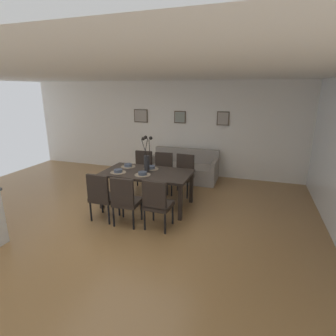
{
  "coord_description": "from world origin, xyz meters",
  "views": [
    {
      "loc": [
        2.27,
        -4.1,
        2.35
      ],
      "look_at": [
        0.69,
        0.67,
        0.89
      ],
      "focal_mm": 28.64,
      "sensor_mm": 36.0,
      "label": 1
    }
  ],
  "objects": [
    {
      "name": "ground_plane",
      "position": [
        0.0,
        0.0,
        0.0
      ],
      "size": [
        9.0,
        9.0,
        0.0
      ],
      "primitive_type": "plane",
      "color": "olive"
    },
    {
      "name": "back_wall_panel",
      "position": [
        0.0,
        3.25,
        1.3
      ],
      "size": [
        9.0,
        0.1,
        2.6
      ],
      "primitive_type": "cube",
      "color": "white",
      "rests_on": "ground"
    },
    {
      "name": "ceiling_panel",
      "position": [
        0.0,
        0.4,
        2.64
      ],
      "size": [
        9.0,
        7.2,
        0.08
      ],
      "primitive_type": "cube",
      "color": "white"
    },
    {
      "name": "dining_table",
      "position": [
        0.2,
        0.75,
        0.67
      ],
      "size": [
        1.8,
        0.99,
        0.74
      ],
      "color": "black",
      "rests_on": "ground"
    },
    {
      "name": "dining_chair_near_left",
      "position": [
        -0.32,
        -0.14,
        0.51
      ],
      "size": [
        0.44,
        0.44,
        0.92
      ],
      "color": "black",
      "rests_on": "ground"
    },
    {
      "name": "dining_chair_near_right",
      "position": [
        -0.31,
        1.68,
        0.51
      ],
      "size": [
        0.46,
        0.46,
        0.92
      ],
      "color": "black",
      "rests_on": "ground"
    },
    {
      "name": "dining_chair_far_left",
      "position": [
        0.18,
        -0.18,
        0.51
      ],
      "size": [
        0.45,
        0.45,
        0.92
      ],
      "color": "black",
      "rests_on": "ground"
    },
    {
      "name": "dining_chair_far_right",
      "position": [
        0.22,
        1.67,
        0.51
      ],
      "size": [
        0.46,
        0.46,
        0.92
      ],
      "color": "black",
      "rests_on": "ground"
    },
    {
      "name": "dining_chair_mid_left",
      "position": [
        0.76,
        -0.14,
        0.51
      ],
      "size": [
        0.46,
        0.46,
        0.92
      ],
      "color": "black",
      "rests_on": "ground"
    },
    {
      "name": "dining_chair_mid_right",
      "position": [
        0.74,
        1.65,
        0.51
      ],
      "size": [
        0.47,
        0.47,
        0.92
      ],
      "color": "black",
      "rests_on": "ground"
    },
    {
      "name": "centerpiece_vase",
      "position": [
        0.2,
        0.75,
        1.02
      ],
      "size": [
        0.21,
        0.23,
        0.73
      ],
      "color": "#232326",
      "rests_on": "dining_table"
    },
    {
      "name": "placemat_near_left",
      "position": [
        -0.34,
        0.53,
        0.74
      ],
      "size": [
        0.32,
        0.32,
        0.01
      ],
      "primitive_type": "cylinder",
      "color": "#7F705B",
      "rests_on": "dining_table"
    },
    {
      "name": "bowl_near_left",
      "position": [
        -0.34,
        0.53,
        0.78
      ],
      "size": [
        0.17,
        0.17,
        0.07
      ],
      "color": "#475166",
      "rests_on": "dining_table"
    },
    {
      "name": "placemat_near_right",
      "position": [
        -0.34,
        0.98,
        0.74
      ],
      "size": [
        0.32,
        0.32,
        0.01
      ],
      "primitive_type": "cylinder",
      "color": "#7F705B",
      "rests_on": "dining_table"
    },
    {
      "name": "bowl_near_right",
      "position": [
        -0.34,
        0.98,
        0.78
      ],
      "size": [
        0.17,
        0.17,
        0.07
      ],
      "color": "#475166",
      "rests_on": "dining_table"
    },
    {
      "name": "placemat_far_left",
      "position": [
        0.2,
        0.53,
        0.74
      ],
      "size": [
        0.32,
        0.32,
        0.01
      ],
      "primitive_type": "cylinder",
      "color": "#7F705B",
      "rests_on": "dining_table"
    },
    {
      "name": "bowl_far_left",
      "position": [
        0.2,
        0.53,
        0.78
      ],
      "size": [
        0.17,
        0.17,
        0.07
      ],
      "color": "#475166",
      "rests_on": "dining_table"
    },
    {
      "name": "placemat_far_right",
      "position": [
        0.2,
        0.98,
        0.74
      ],
      "size": [
        0.32,
        0.32,
        0.01
      ],
      "primitive_type": "cylinder",
      "color": "#7F705B",
      "rests_on": "dining_table"
    },
    {
      "name": "bowl_far_right",
      "position": [
        0.2,
        0.98,
        0.78
      ],
      "size": [
        0.17,
        0.17,
        0.07
      ],
      "color": "#475166",
      "rests_on": "dining_table"
    },
    {
      "name": "sofa",
      "position": [
        0.47,
        2.68,
        0.28
      ],
      "size": [
        1.8,
        0.84,
        0.8
      ],
      "color": "gray",
      "rests_on": "ground"
    },
    {
      "name": "framed_picture_left",
      "position": [
        -0.98,
        3.18,
        1.63
      ],
      "size": [
        0.42,
        0.03,
        0.38
      ],
      "color": "#473828"
    },
    {
      "name": "framed_picture_center",
      "position": [
        0.2,
        3.18,
        1.63
      ],
      "size": [
        0.33,
        0.03,
        0.34
      ],
      "color": "#473828"
    },
    {
      "name": "framed_picture_right",
      "position": [
        1.39,
        3.18,
        1.63
      ],
      "size": [
        0.32,
        0.03,
        0.37
      ],
      "color": "#473828"
    }
  ]
}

